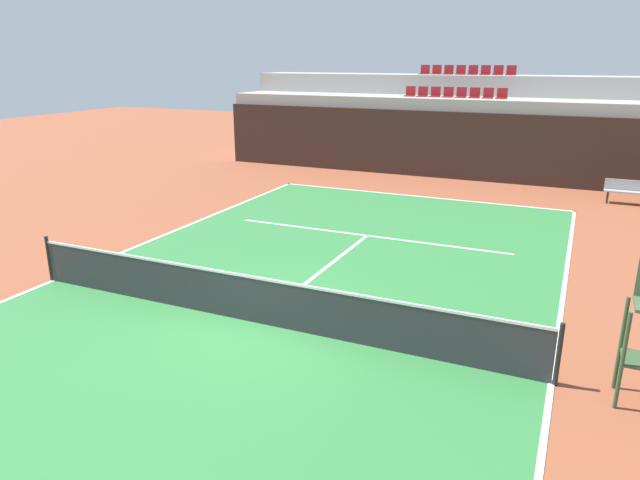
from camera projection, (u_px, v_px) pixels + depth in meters
name	position (u px, v px, depth m)	size (l,w,h in m)	color
ground_plane	(256.00, 323.00, 11.40)	(80.00, 80.00, 0.00)	brown
court_surface	(256.00, 323.00, 11.40)	(11.00, 24.00, 0.01)	#2D7238
baseline_far	(418.00, 196.00, 21.78)	(11.00, 0.10, 0.00)	white
sideline_left	(54.00, 280.00, 13.55)	(0.10, 24.00, 0.00)	white
sideline_right	(551.00, 384.00, 9.25)	(0.10, 24.00, 0.00)	white
service_line_far	(367.00, 236.00, 16.96)	(8.26, 0.10, 0.00)	white
centre_service_line	(322.00, 270.00, 14.18)	(0.10, 6.40, 0.00)	white
back_wall	(444.00, 145.00, 24.82)	(20.93, 0.30, 2.83)	black
stands_tier_lower	(451.00, 136.00, 25.92)	(20.93, 2.40, 3.32)	#9E9E99
stands_tier_upper	(463.00, 120.00, 27.87)	(20.93, 2.40, 4.22)	#9E9E99
seating_row_lower	(454.00, 94.00, 25.47)	(4.47, 0.44, 0.44)	maroon
seating_row_upper	(467.00, 72.00, 27.28)	(4.47, 0.44, 0.44)	maroon
tennis_net	(255.00, 299.00, 11.25)	(11.08, 0.08, 1.07)	black
player_bench	(627.00, 190.00, 20.55)	(1.50, 0.40, 0.85)	#99999E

